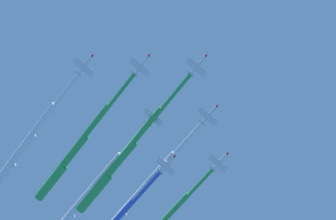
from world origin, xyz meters
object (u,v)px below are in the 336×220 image
object	(u,v)px
jet_starboard_inner	(72,154)
jet_port_mid	(80,203)
jet_port_inner	(132,201)
jet_lead	(118,163)
jet_port_outer	(20,152)

from	to	relation	value
jet_starboard_inner	jet_port_mid	xyz separation A→B (m)	(13.18, 17.49, 0.48)
jet_port_inner	jet_starboard_inner	bearing A→B (deg)	-169.08
jet_lead	jet_port_outer	xyz separation A→B (m)	(-33.86, 16.42, 1.11)
jet_port_inner	jet_starboard_inner	size ratio (longest dim) A/B	1.05
jet_starboard_inner	jet_port_mid	world-z (taller)	jet_port_mid
jet_lead	jet_port_inner	bearing A→B (deg)	42.19
jet_starboard_inner	jet_port_outer	bearing A→B (deg)	150.33
jet_port_inner	jet_port_mid	bearing A→B (deg)	145.85
jet_lead	jet_port_outer	world-z (taller)	jet_port_outer
jet_starboard_inner	jet_port_outer	distance (m)	19.86
jet_port_inner	jet_starboard_inner	world-z (taller)	jet_port_inner
jet_port_mid	jet_port_inner	bearing A→B (deg)	-34.15
jet_lead	jet_port_inner	world-z (taller)	jet_port_inner
jet_port_mid	jet_port_outer	world-z (taller)	jet_port_mid
jet_lead	jet_starboard_inner	size ratio (longest dim) A/B	1.09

